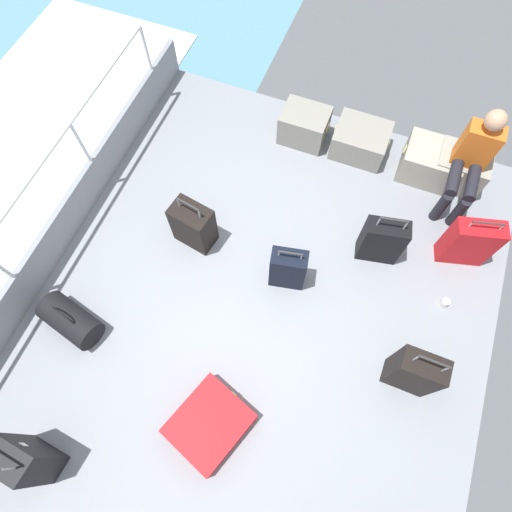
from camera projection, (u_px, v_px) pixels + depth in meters
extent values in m
cube|color=gray|center=(262.00, 307.00, 4.32)|extent=(4.40, 5.20, 0.06)
cube|color=gray|center=(64.00, 226.00, 4.41)|extent=(0.06, 5.20, 0.45)
cylinder|color=silver|center=(10.00, 274.00, 3.89)|extent=(0.04, 0.04, 1.00)
cylinder|color=silver|center=(89.00, 157.00, 4.43)|extent=(0.04, 0.04, 1.00)
cylinder|color=silver|center=(150.00, 65.00, 4.96)|extent=(0.04, 0.04, 1.00)
cylinder|color=silver|center=(27.00, 183.00, 3.71)|extent=(0.04, 4.16, 0.04)
cube|color=gray|center=(304.00, 126.00, 4.98)|extent=(0.52, 0.41, 0.40)
torus|color=tan|center=(282.00, 114.00, 4.95)|extent=(0.02, 0.12, 0.12)
torus|color=tan|center=(328.00, 128.00, 4.87)|extent=(0.02, 0.12, 0.12)
cube|color=gray|center=(360.00, 141.00, 4.92)|extent=(0.59, 0.50, 0.34)
torus|color=tan|center=(336.00, 129.00, 4.91)|extent=(0.02, 0.12, 0.12)
torus|color=tan|center=(388.00, 145.00, 4.82)|extent=(0.02, 0.12, 0.12)
cube|color=#9E9989|center=(431.00, 162.00, 4.77)|extent=(0.62, 0.47, 0.40)
torus|color=tan|center=(405.00, 149.00, 4.74)|extent=(0.02, 0.12, 0.12)
torus|color=tan|center=(463.00, 167.00, 4.64)|extent=(0.02, 0.12, 0.12)
cube|color=gray|center=(459.00, 169.00, 4.72)|extent=(0.54, 0.42, 0.42)
torus|color=tan|center=(436.00, 156.00, 4.69)|extent=(0.02, 0.12, 0.12)
torus|color=tan|center=(489.00, 172.00, 4.60)|extent=(0.02, 0.12, 0.12)
cube|color=orange|center=(477.00, 146.00, 4.29)|extent=(0.34, 0.20, 0.48)
sphere|color=tan|center=(496.00, 120.00, 3.96)|extent=(0.20, 0.20, 0.20)
cylinder|color=black|center=(472.00, 183.00, 4.34)|extent=(0.12, 0.40, 0.12)
cylinder|color=black|center=(458.00, 212.00, 4.50)|extent=(0.11, 0.11, 0.42)
cylinder|color=black|center=(454.00, 178.00, 4.37)|extent=(0.12, 0.40, 0.12)
cylinder|color=black|center=(441.00, 207.00, 4.52)|extent=(0.11, 0.11, 0.42)
cube|color=red|center=(210.00, 424.00, 3.75)|extent=(0.74, 0.79, 0.21)
cube|color=green|center=(234.00, 394.00, 3.81)|extent=(0.05, 0.02, 0.08)
cube|color=black|center=(414.00, 372.00, 3.71)|extent=(0.38, 0.22, 0.66)
cylinder|color=#A5A8AD|center=(417.00, 358.00, 3.36)|extent=(0.02, 0.02, 0.15)
cylinder|color=#A5A8AD|center=(446.00, 369.00, 3.32)|extent=(0.02, 0.02, 0.15)
cylinder|color=#2D2D2D|center=(435.00, 362.00, 3.28)|extent=(0.25, 0.02, 0.02)
cube|color=white|center=(426.00, 355.00, 3.55)|extent=(0.05, 0.01, 0.08)
cube|color=red|center=(469.00, 242.00, 4.24)|extent=(0.49, 0.30, 0.62)
cylinder|color=#A5A8AD|center=(471.00, 224.00, 3.93)|extent=(0.02, 0.02, 0.08)
cylinder|color=#A5A8AD|center=(502.00, 227.00, 3.91)|extent=(0.02, 0.02, 0.08)
cylinder|color=#2D2D2D|center=(489.00, 223.00, 3.88)|extent=(0.29, 0.09, 0.02)
cube|color=white|center=(476.00, 226.00, 4.14)|extent=(0.05, 0.02, 0.08)
cube|color=black|center=(288.00, 269.00, 4.15)|extent=(0.37, 0.25, 0.56)
cylinder|color=#A5A8AD|center=(279.00, 253.00, 3.87)|extent=(0.02, 0.02, 0.08)
cylinder|color=#A5A8AD|center=(302.00, 257.00, 3.85)|extent=(0.02, 0.02, 0.08)
cylinder|color=#2D2D2D|center=(291.00, 253.00, 3.82)|extent=(0.22, 0.06, 0.02)
cube|color=silver|center=(290.00, 256.00, 4.12)|extent=(0.05, 0.02, 0.08)
cube|color=black|center=(193.00, 225.00, 4.36)|extent=(0.44, 0.33, 0.55)
cylinder|color=#A5A8AD|center=(178.00, 202.00, 4.07)|extent=(0.02, 0.02, 0.14)
cylinder|color=#A5A8AD|center=(199.00, 214.00, 4.02)|extent=(0.02, 0.02, 0.14)
cylinder|color=#2D2D2D|center=(188.00, 204.00, 3.98)|extent=(0.26, 0.06, 0.02)
cube|color=green|center=(200.00, 209.00, 4.29)|extent=(0.05, 0.01, 0.08)
cube|color=black|center=(382.00, 241.00, 4.26)|extent=(0.44, 0.27, 0.59)
cylinder|color=#A5A8AD|center=(379.00, 221.00, 3.94)|extent=(0.02, 0.02, 0.13)
cylinder|color=#A5A8AD|center=(406.00, 225.00, 3.92)|extent=(0.02, 0.02, 0.13)
cylinder|color=#2D2D2D|center=(394.00, 220.00, 3.87)|extent=(0.26, 0.07, 0.02)
cube|color=silver|center=(388.00, 222.00, 4.11)|extent=(0.05, 0.02, 0.08)
cube|color=black|center=(25.00, 459.00, 3.41)|extent=(0.41, 0.27, 0.69)
cylinder|color=#A5A8AD|center=(7.00, 469.00, 2.98)|extent=(0.02, 0.02, 0.21)
cube|color=white|center=(24.00, 445.00, 3.29)|extent=(0.05, 0.01, 0.08)
cylinder|color=black|center=(71.00, 320.00, 4.08)|extent=(0.63, 0.42, 0.30)
torus|color=black|center=(64.00, 315.00, 3.93)|extent=(0.25, 0.07, 0.26)
cylinder|color=white|center=(445.00, 303.00, 4.26)|extent=(0.08, 0.08, 0.10)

